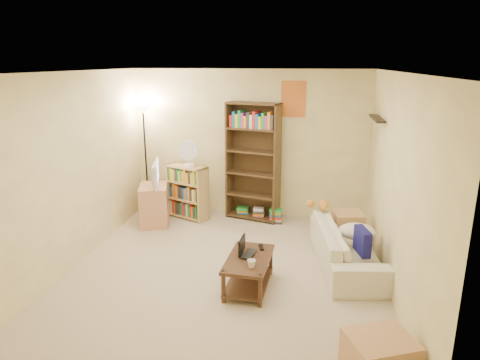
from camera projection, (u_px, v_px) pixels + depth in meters
The scene contains 18 objects.
room at pixel (224, 148), 5.06m from camera, with size 4.50×4.54×2.52m.
sofa at pixel (347, 246), 5.64m from camera, with size 0.96×1.89×0.53m, color beige.
navy_pillow at pixel (362, 241), 5.19m from camera, with size 0.35×0.10×0.31m, color navy.
cream_blanket at pixel (357, 232), 5.62m from camera, with size 0.49×0.35×0.21m, color silver.
tabby_cat at pixel (321, 205), 6.22m from camera, with size 0.42×0.19×0.14m.
coffee_table at pixel (249, 269), 5.06m from camera, with size 0.54×0.91×0.39m.
laptop at pixel (252, 255), 5.08m from camera, with size 0.23×0.31×0.02m, color black.
laptop_screen at pixel (242, 245), 5.07m from camera, with size 0.01×0.29×0.19m, color white.
mug at pixel (251, 264), 4.77m from camera, with size 0.11×0.11×0.09m, color white.
tv_remote at pixel (261, 247), 5.27m from camera, with size 0.05×0.16×0.02m, color black.
tv_stand at pixel (154, 205), 7.05m from camera, with size 0.44×0.61×0.66m, color tan.
television at pixel (152, 174), 6.91m from camera, with size 0.28×0.69×0.40m, color black.
tall_bookshelf at pixel (253, 159), 7.09m from camera, with size 0.94×0.53×1.98m.
short_bookshelf at pixel (188, 192), 7.30m from camera, with size 0.77×0.56×0.92m.
desk_fan at pixel (188, 153), 7.07m from camera, with size 0.33×0.18×0.44m.
floor_lamp at pixel (144, 128), 7.31m from camera, with size 0.32×0.32×1.91m.
side_table at pixel (347, 228), 6.33m from camera, with size 0.42×0.42×0.48m, color tan.
book_stacks at pixel (261, 214), 7.27m from camera, with size 0.79×0.37×0.25m.
Camera 1 is at (0.99, -4.88, 2.62)m, focal length 32.00 mm.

